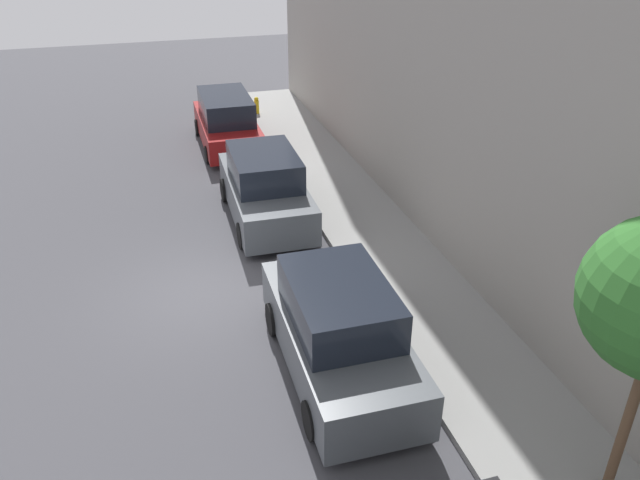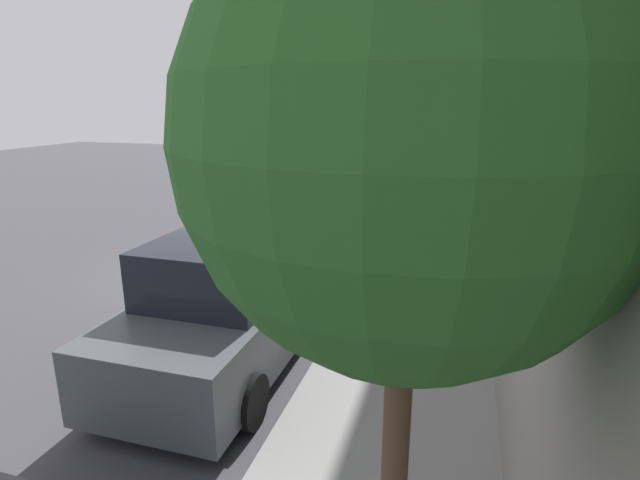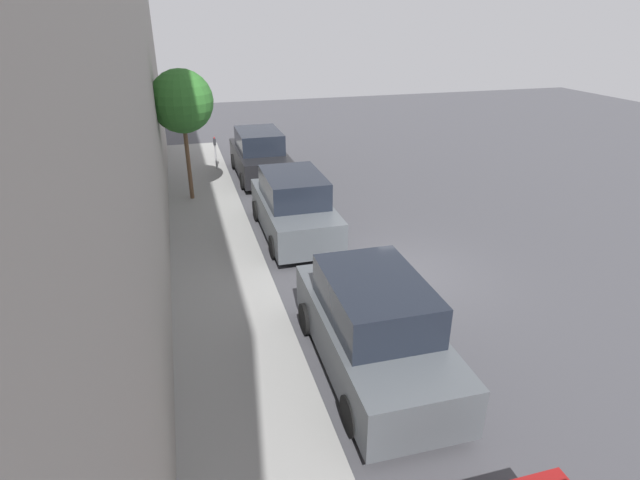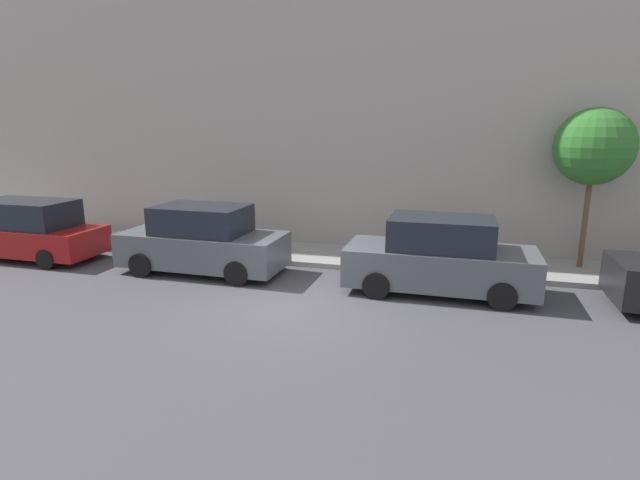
# 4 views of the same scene
# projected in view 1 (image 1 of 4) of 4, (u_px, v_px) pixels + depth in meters

# --- Properties ---
(ground_plane) EXTENTS (60.00, 60.00, 0.00)m
(ground_plane) POSITION_uv_depth(u_px,v_px,m) (201.00, 293.00, 14.39)
(ground_plane) COLOR #424247
(sidewalk) EXTENTS (2.53, 32.00, 0.15)m
(sidewalk) POSITION_uv_depth(u_px,v_px,m) (393.00, 261.00, 15.53)
(sidewalk) COLOR gray
(sidewalk) RESTS_ON ground_plane
(parked_suv_second) EXTENTS (2.08, 4.82, 1.98)m
(parked_suv_second) POSITION_uv_depth(u_px,v_px,m) (339.00, 330.00, 11.63)
(parked_suv_second) COLOR #4C5156
(parked_suv_second) RESTS_ON ground_plane
(parked_suv_third) EXTENTS (2.08, 4.84, 1.98)m
(parked_suv_third) POSITION_uv_depth(u_px,v_px,m) (265.00, 188.00, 17.34)
(parked_suv_third) COLOR #4C5156
(parked_suv_third) RESTS_ON ground_plane
(parked_minivan_fourth) EXTENTS (2.02, 4.92, 1.90)m
(parked_minivan_fourth) POSITION_uv_depth(u_px,v_px,m) (227.00, 122.00, 22.55)
(parked_minivan_fourth) COLOR maroon
(parked_minivan_fourth) RESTS_ON ground_plane
(fire_hydrant) EXTENTS (0.20, 0.20, 0.69)m
(fire_hydrant) POSITION_uv_depth(u_px,v_px,m) (257.00, 105.00, 25.80)
(fire_hydrant) COLOR gold
(fire_hydrant) RESTS_ON sidewalk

